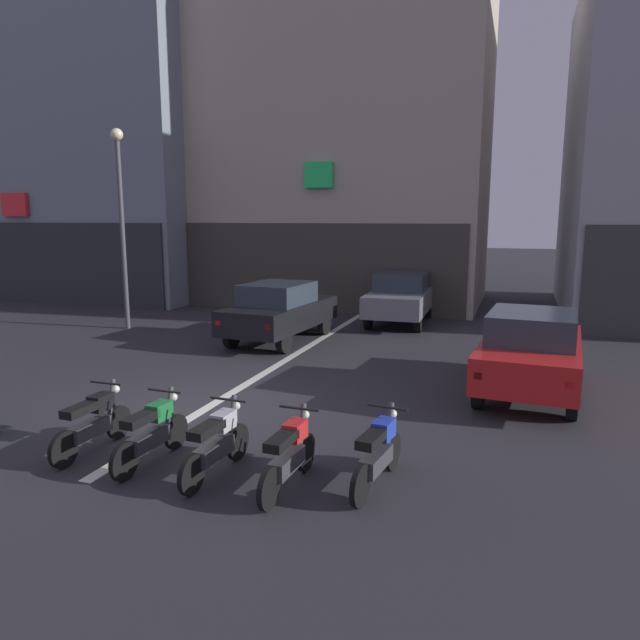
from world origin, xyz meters
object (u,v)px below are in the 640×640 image
object	(u,v)px
motorcycle_red_row_right_mid	(289,454)
motorcycle_black_row_leftmost	(93,422)
street_lamp	(121,207)
motorcycle_blue_row_rightmost	(378,452)
motorcycle_silver_row_centre	(216,443)
car_red_parked_kerbside	(531,350)
car_grey_down_street	(401,296)
car_black_crossing_near	(280,310)
motorcycle_green_row_left_mid	(152,432)

from	to	relation	value
motorcycle_red_row_right_mid	motorcycle_black_row_leftmost	bearing A→B (deg)	177.18
street_lamp	motorcycle_blue_row_rightmost	size ratio (longest dim) A/B	3.59
motorcycle_silver_row_centre	motorcycle_blue_row_rightmost	distance (m)	2.14
car_red_parked_kerbside	car_grey_down_street	world-z (taller)	same
car_black_crossing_near	motorcycle_blue_row_rightmost	bearing A→B (deg)	-59.26
street_lamp	motorcycle_green_row_left_mid	size ratio (longest dim) A/B	3.58
car_black_crossing_near	motorcycle_red_row_right_mid	world-z (taller)	car_black_crossing_near
motorcycle_green_row_left_mid	motorcycle_red_row_right_mid	bearing A→B (deg)	-2.61
motorcycle_green_row_left_mid	motorcycle_silver_row_centre	xyz separation A→B (m)	(1.05, -0.06, 0.00)
motorcycle_red_row_right_mid	motorcycle_blue_row_rightmost	bearing A→B (deg)	21.65
motorcycle_blue_row_rightmost	car_black_crossing_near	bearing A→B (deg)	120.74
street_lamp	motorcycle_black_row_leftmost	bearing A→B (deg)	-55.71
car_red_parked_kerbside	motorcycle_red_row_right_mid	world-z (taller)	car_red_parked_kerbside
car_black_crossing_near	car_grey_down_street	xyz separation A→B (m)	(2.63, 3.88, 0.00)
motorcycle_red_row_right_mid	motorcycle_blue_row_rightmost	size ratio (longest dim) A/B	1.00
car_grey_down_street	motorcycle_blue_row_rightmost	distance (m)	11.82
car_black_crossing_near	motorcycle_red_row_right_mid	xyz separation A→B (m)	(3.57, -8.18, -0.43)
motorcycle_silver_row_centre	motorcycle_red_row_right_mid	bearing A→B (deg)	-1.76
car_red_parked_kerbside	motorcycle_black_row_leftmost	xyz separation A→B (m)	(-6.08, -5.07, -0.43)
car_red_parked_kerbside	motorcycle_silver_row_centre	distance (m)	6.55
car_black_crossing_near	motorcycle_green_row_left_mid	world-z (taller)	car_black_crossing_near
car_black_crossing_near	motorcycle_black_row_leftmost	bearing A→B (deg)	-87.01
motorcycle_black_row_leftmost	motorcycle_blue_row_rightmost	size ratio (longest dim) A/B	1.00
car_red_parked_kerbside	motorcycle_black_row_leftmost	distance (m)	7.92
motorcycle_green_row_left_mid	street_lamp	bearing A→B (deg)	128.78
street_lamp	motorcycle_green_row_left_mid	distance (m)	11.14
street_lamp	motorcycle_silver_row_centre	world-z (taller)	street_lamp
motorcycle_black_row_leftmost	motorcycle_red_row_right_mid	xyz separation A→B (m)	(3.15, -0.16, 0.00)
car_black_crossing_near	car_red_parked_kerbside	bearing A→B (deg)	-24.51
motorcycle_silver_row_centre	motorcycle_blue_row_rightmost	world-z (taller)	same
motorcycle_blue_row_rightmost	motorcycle_red_row_right_mid	bearing A→B (deg)	-158.35
car_red_parked_kerbside	motorcycle_silver_row_centre	world-z (taller)	car_red_parked_kerbside
car_grey_down_street	motorcycle_black_row_leftmost	xyz separation A→B (m)	(-2.21, -11.91, -0.43)
car_black_crossing_near	motorcycle_black_row_leftmost	size ratio (longest dim) A/B	2.53
motorcycle_green_row_left_mid	motorcycle_blue_row_rightmost	distance (m)	3.17
car_red_parked_kerbside	motorcycle_green_row_left_mid	xyz separation A→B (m)	(-5.03, -5.13, -0.43)
motorcycle_green_row_left_mid	car_grey_down_street	bearing A→B (deg)	84.46
car_grey_down_street	motorcycle_blue_row_rightmost	size ratio (longest dim) A/B	2.49
motorcycle_red_row_right_mid	motorcycle_blue_row_rightmost	world-z (taller)	same
car_red_parked_kerbside	motorcycle_silver_row_centre	xyz separation A→B (m)	(-3.98, -5.19, -0.43)
car_grey_down_street	motorcycle_blue_row_rightmost	xyz separation A→B (m)	(1.99, -11.64, -0.43)
motorcycle_green_row_left_mid	motorcycle_red_row_right_mid	xyz separation A→B (m)	(2.10, -0.10, 0.00)
car_grey_down_street	street_lamp	size ratio (longest dim) A/B	0.69
car_grey_down_street	motorcycle_black_row_leftmost	bearing A→B (deg)	-100.51
car_red_parked_kerbside	motorcycle_black_row_leftmost	size ratio (longest dim) A/B	2.53
motorcycle_black_row_leftmost	car_black_crossing_near	bearing A→B (deg)	92.99
motorcycle_red_row_right_mid	motorcycle_silver_row_centre	bearing A→B (deg)	178.24
car_black_crossing_near	motorcycle_green_row_left_mid	xyz separation A→B (m)	(1.47, -8.09, -0.43)
street_lamp	motorcycle_red_row_right_mid	distance (m)	12.58
car_black_crossing_near	car_red_parked_kerbside	world-z (taller)	same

